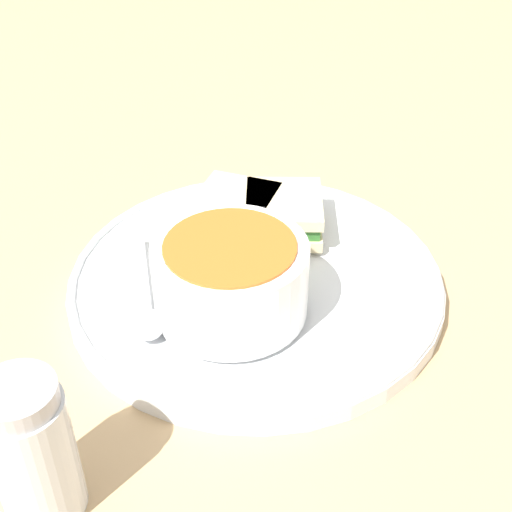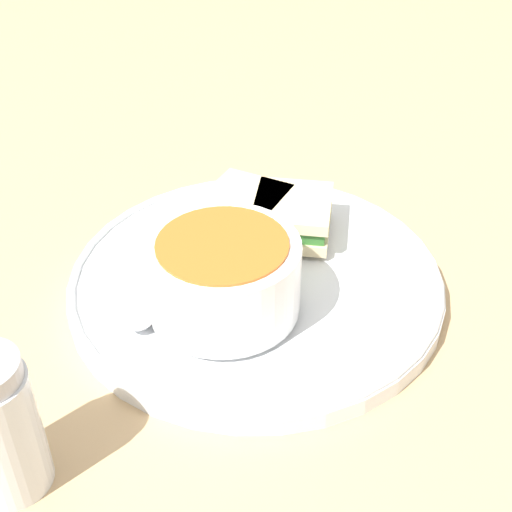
% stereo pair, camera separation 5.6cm
% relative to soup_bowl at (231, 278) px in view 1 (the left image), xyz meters
% --- Properties ---
extents(ground_plane, '(2.40, 2.40, 0.00)m').
position_rel_soup_bowl_xyz_m(ground_plane, '(0.02, 0.04, -0.05)').
color(ground_plane, tan).
extents(plate, '(0.30, 0.30, 0.02)m').
position_rel_soup_bowl_xyz_m(plate, '(0.02, 0.04, -0.04)').
color(plate, white).
rests_on(plate, ground_plane).
extents(soup_bowl, '(0.11, 0.11, 0.06)m').
position_rel_soup_bowl_xyz_m(soup_bowl, '(0.00, 0.00, 0.00)').
color(soup_bowl, white).
rests_on(soup_bowl, plate).
extents(spoon, '(0.03, 0.13, 0.01)m').
position_rel_soup_bowl_xyz_m(spoon, '(-0.06, -0.01, -0.03)').
color(spoon, silver).
rests_on(spoon, plate).
extents(sandwich_half_near, '(0.07, 0.07, 0.03)m').
position_rel_soup_bowl_xyz_m(sandwich_half_near, '(0.05, 0.10, -0.01)').
color(sandwich_half_near, beige).
rests_on(sandwich_half_near, plate).
extents(sandwich_half_far, '(0.09, 0.09, 0.03)m').
position_rel_soup_bowl_xyz_m(sandwich_half_far, '(0.00, 0.11, -0.01)').
color(sandwich_half_far, beige).
rests_on(sandwich_half_far, plate).
extents(salt_shaker, '(0.05, 0.05, 0.10)m').
position_rel_soup_bowl_xyz_m(salt_shaker, '(-0.11, -0.15, -0.00)').
color(salt_shaker, silver).
rests_on(salt_shaker, ground_plane).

